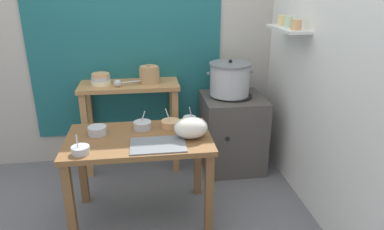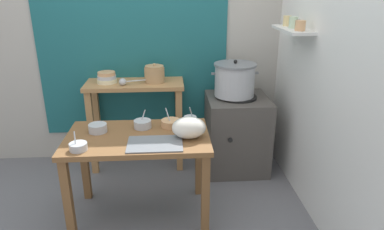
% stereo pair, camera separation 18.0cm
% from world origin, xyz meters
% --- Properties ---
extents(ground_plane, '(9.00, 9.00, 0.00)m').
position_xyz_m(ground_plane, '(0.00, 0.00, 0.00)').
color(ground_plane, slate).
extents(wall_back, '(4.40, 0.12, 2.60)m').
position_xyz_m(wall_back, '(0.08, 1.10, 1.30)').
color(wall_back, '#B2ADA3').
rests_on(wall_back, ground).
extents(wall_right, '(0.30, 3.20, 2.60)m').
position_xyz_m(wall_right, '(1.40, 0.20, 1.30)').
color(wall_right, white).
rests_on(wall_right, ground).
extents(prep_table, '(1.10, 0.66, 0.72)m').
position_xyz_m(prep_table, '(-0.05, -0.05, 0.61)').
color(prep_table, brown).
rests_on(prep_table, ground).
extents(back_shelf_table, '(0.96, 0.40, 0.90)m').
position_xyz_m(back_shelf_table, '(-0.13, 0.83, 0.68)').
color(back_shelf_table, '#B27F4C').
rests_on(back_shelf_table, ground).
extents(stove_block, '(0.60, 0.61, 0.78)m').
position_xyz_m(stove_block, '(0.88, 0.70, 0.38)').
color(stove_block, '#4C4742').
rests_on(stove_block, ground).
extents(steamer_pot, '(0.46, 0.41, 0.35)m').
position_xyz_m(steamer_pot, '(0.84, 0.72, 0.94)').
color(steamer_pot, '#B7BABF').
rests_on(steamer_pot, stove_block).
extents(clay_pot, '(0.20, 0.20, 0.19)m').
position_xyz_m(clay_pot, '(0.06, 0.83, 0.98)').
color(clay_pot, tan).
rests_on(clay_pot, back_shelf_table).
extents(bowl_stack_enamel, '(0.19, 0.19, 0.11)m').
position_xyz_m(bowl_stack_enamel, '(-0.40, 0.83, 0.95)').
color(bowl_stack_enamel, beige).
rests_on(bowl_stack_enamel, back_shelf_table).
extents(ladle, '(0.27, 0.11, 0.07)m').
position_xyz_m(ladle, '(-0.23, 0.73, 0.94)').
color(ladle, '#B7BABF').
rests_on(ladle, back_shelf_table).
extents(serving_tray, '(0.40, 0.28, 0.01)m').
position_xyz_m(serving_tray, '(0.09, -0.22, 0.72)').
color(serving_tray, slate).
rests_on(serving_tray, prep_table).
extents(plastic_bag, '(0.26, 0.19, 0.17)m').
position_xyz_m(plastic_bag, '(0.34, -0.12, 0.80)').
color(plastic_bag, silver).
rests_on(plastic_bag, prep_table).
extents(prep_bowl_0, '(0.12, 0.12, 0.14)m').
position_xyz_m(prep_bowl_0, '(-0.44, -0.27, 0.75)').
color(prep_bowl_0, '#B7BABF').
rests_on(prep_bowl_0, prep_table).
extents(prep_bowl_1, '(0.16, 0.16, 0.16)m').
position_xyz_m(prep_bowl_1, '(0.21, 0.11, 0.75)').
color(prep_bowl_1, tan).
rests_on(prep_bowl_1, prep_table).
extents(prep_bowl_2, '(0.14, 0.14, 0.06)m').
position_xyz_m(prep_bowl_2, '(-0.36, 0.04, 0.76)').
color(prep_bowl_2, '#B7BABF').
rests_on(prep_bowl_2, prep_table).
extents(prep_bowl_3, '(0.14, 0.14, 0.15)m').
position_xyz_m(prep_bowl_3, '(-0.02, 0.10, 0.75)').
color(prep_bowl_3, '#B7BABF').
rests_on(prep_bowl_3, prep_table).
extents(prep_bowl_4, '(0.11, 0.11, 0.16)m').
position_xyz_m(prep_bowl_4, '(0.37, 0.17, 0.75)').
color(prep_bowl_4, '#B7BABF').
rests_on(prep_bowl_4, prep_table).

